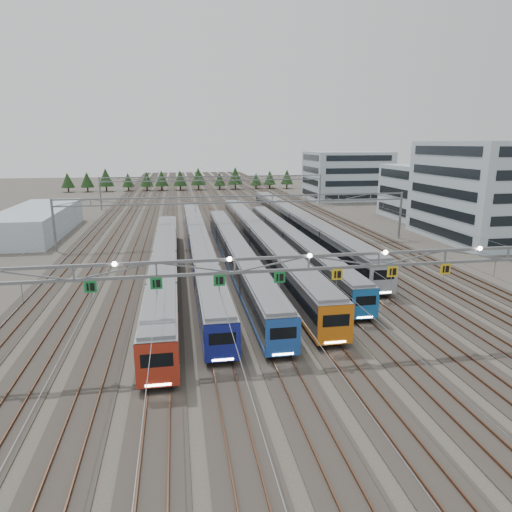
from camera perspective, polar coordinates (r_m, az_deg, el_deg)
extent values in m
plane|color=#47423A|center=(36.96, 6.28, -11.83)|extent=(400.00, 400.00, 0.00)
cube|color=#2D2823|center=(133.21, -5.72, 6.98)|extent=(54.00, 260.00, 0.08)
cube|color=brown|center=(133.80, -16.73, 6.55)|extent=(0.08, 260.00, 0.16)
cube|color=brown|center=(137.40, 5.02, 7.26)|extent=(0.08, 260.00, 0.16)
cube|color=brown|center=(133.15, -6.03, 7.02)|extent=(0.08, 260.00, 0.16)
cube|color=brown|center=(133.25, -5.41, 7.04)|extent=(0.08, 260.00, 0.16)
cube|color=black|center=(55.32, -11.22, -2.71)|extent=(2.35, 50.37, 0.36)
cube|color=#989A9F|center=(54.86, -11.30, -0.99)|extent=(2.77, 51.40, 3.11)
cube|color=black|center=(54.77, -11.32, -0.61)|extent=(2.83, 51.14, 0.94)
cube|color=#AA2D1A|center=(55.21, -11.24, -2.30)|extent=(2.82, 51.14, 0.35)
cube|color=slate|center=(54.47, -11.38, 0.70)|extent=(2.49, 50.37, 0.25)
cube|color=#AA2D1A|center=(30.76, -12.26, -13.21)|extent=(2.79, 0.12, 3.11)
cube|color=black|center=(30.57, -12.29, -12.61)|extent=(2.08, 0.10, 0.94)
cube|color=white|center=(31.35, -12.13, -15.48)|extent=(1.66, 0.06, 0.15)
cube|color=black|center=(65.07, -7.10, -0.05)|extent=(2.22, 64.44, 0.34)
cube|color=#989A9F|center=(64.70, -7.14, 1.35)|extent=(2.62, 65.76, 2.94)
cube|color=black|center=(64.62, -7.15, 1.66)|extent=(2.68, 65.43, 0.89)
cube|color=navy|center=(64.98, -7.11, 0.29)|extent=(2.67, 65.43, 0.33)
cube|color=slate|center=(64.38, -7.18, 2.71)|extent=(2.35, 64.44, 0.23)
cube|color=navy|center=(33.47, -4.21, -10.79)|extent=(2.64, 0.12, 2.94)
cube|color=black|center=(33.30, -4.22, -10.26)|extent=(1.96, 0.10, 0.89)
cube|color=white|center=(33.97, -4.16, -12.80)|extent=(1.57, 0.06, 0.14)
cube|color=black|center=(59.97, -2.52, -1.16)|extent=(2.27, 53.14, 0.34)
cube|color=#989A9F|center=(59.56, -2.54, 0.39)|extent=(2.67, 54.23, 3.00)
cube|color=black|center=(59.48, -2.54, 0.73)|extent=(2.73, 53.96, 0.91)
cube|color=#2052B2|center=(59.87, -2.52, -0.79)|extent=(2.72, 53.96, 0.33)
cube|color=slate|center=(59.21, -2.55, 1.89)|extent=(2.40, 53.14, 0.24)
cube|color=#2052B2|center=(34.22, 3.40, -10.13)|extent=(2.69, 0.12, 3.00)
cube|color=black|center=(34.04, 3.43, -9.60)|extent=(2.00, 0.10, 0.91)
cube|color=white|center=(34.72, 3.40, -12.15)|extent=(1.60, 0.06, 0.14)
cube|color=black|center=(67.88, 0.43, 0.66)|extent=(2.46, 65.51, 0.37)
cube|color=#989A9F|center=(67.48, 0.43, 2.15)|extent=(2.90, 66.85, 3.26)
cube|color=black|center=(67.41, 0.43, 2.48)|extent=(2.96, 66.51, 0.98)
cube|color=orange|center=(67.78, 0.43, 1.02)|extent=(2.95, 66.51, 0.36)
cube|color=slate|center=(67.15, 0.43, 3.60)|extent=(2.61, 65.51, 0.26)
cube|color=orange|center=(36.46, 9.93, -8.50)|extent=(2.92, 0.12, 3.26)
cube|color=black|center=(36.29, 9.98, -7.94)|extent=(2.17, 0.10, 0.98)
cube|color=white|center=(36.97, 9.87, -10.57)|extent=(1.74, 0.06, 0.16)
cube|color=black|center=(67.36, 4.43, 0.49)|extent=(2.14, 53.15, 0.32)
cube|color=#989A9F|center=(67.01, 4.45, 1.80)|extent=(2.52, 54.23, 2.84)
cube|color=black|center=(66.94, 4.46, 2.08)|extent=(2.58, 53.96, 0.86)
cube|color=#1A67B7|center=(67.27, 4.43, 0.81)|extent=(2.57, 53.96, 0.32)
cube|color=slate|center=(66.71, 4.48, 3.07)|extent=(2.27, 53.15, 0.23)
cube|color=#1A67B7|center=(42.28, 13.52, -5.86)|extent=(2.54, 0.12, 2.84)
cube|color=black|center=(42.15, 13.57, -5.44)|extent=(1.89, 0.10, 0.86)
cube|color=white|center=(42.66, 13.46, -7.45)|extent=(1.51, 0.06, 0.14)
cube|color=black|center=(81.02, 5.22, 2.79)|extent=(2.62, 67.43, 0.40)
cube|color=#989A9F|center=(80.67, 5.25, 4.13)|extent=(3.08, 68.81, 3.46)
cube|color=black|center=(80.60, 5.26, 4.42)|extent=(3.14, 68.46, 1.04)
cube|color=#9FA2AD|center=(80.93, 5.23, 3.12)|extent=(3.13, 68.46, 0.38)
cube|color=slate|center=(80.38, 5.28, 5.43)|extent=(2.77, 67.43, 0.27)
cube|color=#9FA2AD|center=(49.15, 15.65, -2.73)|extent=(3.10, 0.12, 3.46)
cube|color=black|center=(49.01, 15.70, -2.27)|extent=(2.31, 0.10, 1.04)
cube|color=white|center=(49.54, 15.57, -4.43)|extent=(1.85, 0.06, 0.16)
cube|color=slate|center=(34.31, 6.62, -0.01)|extent=(56.00, 0.22, 0.22)
cube|color=slate|center=(34.56, 6.57, -1.62)|extent=(56.00, 0.22, 0.22)
cube|color=#197F39|center=(33.81, -20.00, -3.63)|extent=(0.85, 0.06, 0.85)
cube|color=#197F39|center=(33.28, -12.35, -3.37)|extent=(0.85, 0.06, 0.85)
cube|color=#197F39|center=(33.36, -4.60, -3.04)|extent=(0.85, 0.06, 0.85)
cube|color=#197F39|center=(34.03, 2.97, -2.67)|extent=(0.85, 0.06, 0.85)
cube|color=yellow|center=(35.27, 10.12, -2.27)|extent=(0.85, 0.06, 0.85)
cube|color=yellow|center=(37.02, 16.69, -1.88)|extent=(0.85, 0.06, 0.85)
cube|color=yellow|center=(39.22, 22.59, -1.50)|extent=(0.85, 0.06, 0.85)
cylinder|color=slate|center=(75.20, -23.96, 3.54)|extent=(0.36, 0.36, 8.00)
cylinder|color=slate|center=(82.01, 17.59, 4.86)|extent=(0.36, 0.36, 8.00)
cube|color=slate|center=(73.00, -2.29, 7.47)|extent=(56.00, 0.22, 0.22)
cube|color=slate|center=(73.12, -2.28, 6.69)|extent=(56.00, 0.22, 0.22)
cylinder|color=slate|center=(118.96, -18.89, 7.40)|extent=(0.36, 0.36, 8.00)
cylinder|color=slate|center=(123.38, 8.00, 8.22)|extent=(0.36, 0.36, 8.00)
cube|color=slate|center=(117.58, -5.25, 9.88)|extent=(56.00, 0.22, 0.22)
cube|color=slate|center=(117.66, -5.24, 9.39)|extent=(56.00, 0.22, 0.22)
cube|color=#A7BBC8|center=(86.68, 27.24, 7.21)|extent=(18.00, 22.00, 16.30)
cube|color=#A7BBC8|center=(106.09, 20.27, 7.51)|extent=(14.00, 16.00, 11.40)
cube|color=#A7BBC8|center=(137.73, 11.25, 9.83)|extent=(22.00, 18.00, 13.57)
cube|color=#A7BBC8|center=(90.93, -25.68, 3.90)|extent=(10.00, 30.00, 4.66)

